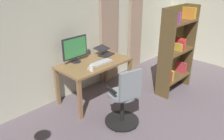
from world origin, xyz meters
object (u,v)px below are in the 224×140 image
Objects in this scene: office_chair at (125,99)px; laptop at (105,52)px; computer_keyboard at (102,62)px; mug_coffee at (91,68)px; bookshelf at (175,50)px; computer_monitor at (75,48)px; desk at (94,67)px.

laptop is (-0.64, -1.11, 0.33)m from office_chair.
computer_keyboard is 3.44× the size of mug_coffee.
bookshelf is at bearing 160.37° from mug_coffee.
laptop is 0.80m from mug_coffee.
computer_monitor reaches higher than laptop.
mug_coffee is at bearing 19.10° from laptop.
mug_coffee is 0.07× the size of bookshelf.
computer_monitor is at bearing 103.65° from office_chair.
bookshelf reaches higher than mug_coffee.
bookshelf reaches higher than laptop.
computer_monitor is 1.94m from bookshelf.
computer_monitor is 0.67m from laptop.
desk is 0.78× the size of bookshelf.
office_chair is 2.41× the size of computer_keyboard.
desk is 1.01m from office_chair.
computer_monitor is at bearing -34.51° from bookshelf.
desk is 3.17× the size of computer_keyboard.
laptop is at bearing 170.73° from computer_monitor.
computer_monitor is (0.23, -0.25, 0.36)m from desk.
laptop is at bearing -149.93° from mug_coffee.
computer_keyboard is 0.25× the size of bookshelf.
computer_monitor is 0.31× the size of bookshelf.
office_chair is 1.32m from laptop.
computer_keyboard is (-0.07, 0.13, 0.11)m from desk.
bookshelf reaches higher than office_chair.
computer_keyboard is (-0.29, 0.38, -0.25)m from computer_monitor.
desk is 10.90× the size of mug_coffee.
desk is 0.46m from laptop.
computer_keyboard is at bearing 84.08° from office_chair.
mug_coffee is at bearing 108.32° from office_chair.
bookshelf is (-1.30, 0.72, 0.09)m from computer_keyboard.
mug_coffee is at bearing 19.67° from computer_keyboard.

